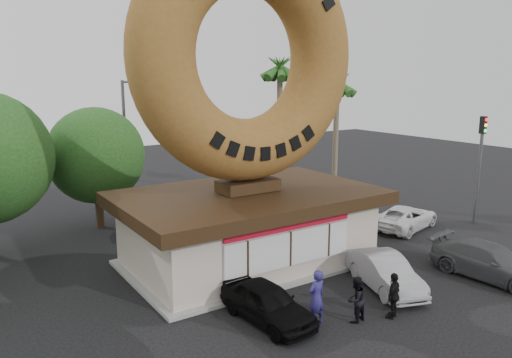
{
  "coord_description": "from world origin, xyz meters",
  "views": [
    {
      "loc": [
        -11.42,
        -11.93,
        8.26
      ],
      "look_at": [
        -0.91,
        4.0,
        4.29
      ],
      "focal_mm": 35.0,
      "sensor_mm": 36.0,
      "label": 1
    }
  ],
  "objects": [
    {
      "name": "car_white",
      "position": [
        9.92,
        5.52,
        0.64
      ],
      "size": [
        4.95,
        3.16,
        1.27
      ],
      "primitive_type": "imported",
      "rotation": [
        0.0,
        0.0,
        1.82
      ],
      "color": "silver",
      "rests_on": "ground"
    },
    {
      "name": "car_grey",
      "position": [
        7.39,
        -1.03,
        0.72
      ],
      "size": [
        2.47,
        5.1,
        1.43
      ],
      "primitive_type": "imported",
      "rotation": [
        0.0,
        0.0,
        0.1
      ],
      "color": "#525457",
      "rests_on": "ground"
    },
    {
      "name": "palm_far",
      "position": [
        11.0,
        12.5,
        7.48
      ],
      "size": [
        2.6,
        2.6,
        8.75
      ],
      "color": "#726651",
      "rests_on": "ground"
    },
    {
      "name": "ground",
      "position": [
        0.0,
        0.0,
        0.0
      ],
      "size": [
        90.0,
        90.0,
        0.0
      ],
      "primitive_type": "plane",
      "color": "black",
      "rests_on": "ground"
    },
    {
      "name": "person_center",
      "position": [
        0.07,
        -0.67,
        0.81
      ],
      "size": [
        0.88,
        0.74,
        1.61
      ],
      "primitive_type": "imported",
      "rotation": [
        0.0,
        0.0,
        3.32
      ],
      "color": "black",
      "rests_on": "ground"
    },
    {
      "name": "giant_donut",
      "position": [
        0.0,
        6.0,
        9.0
      ],
      "size": [
        10.4,
        2.65,
        10.4
      ],
      "primitive_type": "torus",
      "rotation": [
        1.57,
        0.0,
        0.0
      ],
      "color": "brown",
      "rests_on": "donut_shop"
    },
    {
      "name": "tree_mid",
      "position": [
        -4.0,
        15.0,
        4.02
      ],
      "size": [
        5.2,
        5.2,
        6.63
      ],
      "color": "#473321",
      "rests_on": "ground"
    },
    {
      "name": "person_left",
      "position": [
        -1.17,
        -0.07,
        0.96
      ],
      "size": [
        0.75,
        0.54,
        1.93
      ],
      "primitive_type": "imported",
      "rotation": [
        0.0,
        0.0,
        3.25
      ],
      "color": "navy",
      "rests_on": "ground"
    },
    {
      "name": "car_black",
      "position": [
        -2.42,
        1.0,
        0.67
      ],
      "size": [
        1.87,
        4.05,
        1.34
      ],
      "primitive_type": "imported",
      "rotation": [
        0.0,
        0.0,
        0.07
      ],
      "color": "black",
      "rests_on": "ground"
    },
    {
      "name": "palm_near",
      "position": [
        7.5,
        14.0,
        8.41
      ],
      "size": [
        2.6,
        2.6,
        9.75
      ],
      "color": "#726651",
      "rests_on": "ground"
    },
    {
      "name": "person_right",
      "position": [
        1.36,
        -1.19,
        0.82
      ],
      "size": [
        1.04,
        0.74,
        1.64
      ],
      "primitive_type": "imported",
      "rotation": [
        0.0,
        0.0,
        3.53
      ],
      "color": "black",
      "rests_on": "ground"
    },
    {
      "name": "street_lamp",
      "position": [
        -1.86,
        16.0,
        4.48
      ],
      "size": [
        2.11,
        0.2,
        8.0
      ],
      "color": "#59595E",
      "rests_on": "ground"
    },
    {
      "name": "traffic_signal",
      "position": [
        14.0,
        3.99,
        3.87
      ],
      "size": [
        0.3,
        0.38,
        6.07
      ],
      "color": "#59595E",
      "rests_on": "ground"
    },
    {
      "name": "donut_shop",
      "position": [
        0.0,
        5.98,
        1.77
      ],
      "size": [
        11.2,
        7.2,
        3.8
      ],
      "color": "beige",
      "rests_on": "ground"
    },
    {
      "name": "car_silver",
      "position": [
        2.95,
        0.64,
        0.69
      ],
      "size": [
        2.68,
        4.4,
        1.37
      ],
      "primitive_type": "imported",
      "rotation": [
        0.0,
        0.0,
        -0.32
      ],
      "color": "#949498",
      "rests_on": "ground"
    }
  ]
}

